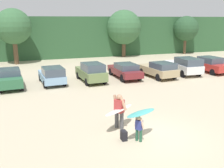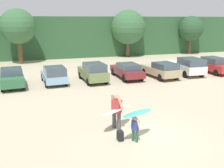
% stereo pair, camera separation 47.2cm
% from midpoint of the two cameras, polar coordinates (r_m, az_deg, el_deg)
% --- Properties ---
extents(ground_plane, '(120.00, 120.00, 0.00)m').
position_cam_midpoint_polar(ground_plane, '(12.38, 8.71, -11.44)').
color(ground_plane, '#C1B293').
extents(hillside_ridge, '(108.00, 12.00, 5.66)m').
position_cam_midpoint_polar(hillside_ridge, '(41.50, -11.87, 10.61)').
color(hillside_ridge, '#2D5633').
rests_on(hillside_ridge, ground_plane).
extents(tree_center_left, '(4.18, 4.18, 6.57)m').
position_cam_midpoint_polar(tree_center_left, '(32.84, -21.61, 11.83)').
color(tree_center_left, brown).
rests_on(tree_center_left, ground_plane).
extents(tree_far_left, '(4.82, 4.82, 6.60)m').
position_cam_midpoint_polar(tree_far_left, '(36.86, 2.32, 12.54)').
color(tree_far_left, brown).
rests_on(tree_far_left, ground_plane).
extents(tree_far_right, '(3.76, 3.76, 5.79)m').
position_cam_midpoint_polar(tree_far_right, '(41.54, 15.90, 11.84)').
color(tree_far_right, brown).
rests_on(tree_far_right, ground_plane).
extents(parked_car_forest_green, '(2.06, 4.25, 1.53)m').
position_cam_midpoint_polar(parked_car_forest_green, '(21.95, -22.51, 1.28)').
color(parked_car_forest_green, '#2D6642').
rests_on(parked_car_forest_green, ground_plane).
extents(parked_car_sky_blue, '(1.99, 4.02, 1.53)m').
position_cam_midpoint_polar(parked_car_sky_blue, '(21.94, -13.85, 1.95)').
color(parked_car_sky_blue, '#84ADD1').
rests_on(parked_car_sky_blue, ground_plane).
extents(parked_car_olive_green, '(1.96, 4.18, 1.69)m').
position_cam_midpoint_polar(parked_car_olive_green, '(22.24, -5.25, 2.69)').
color(parked_car_olive_green, '#6B7F4C').
rests_on(parked_car_olive_green, ground_plane).
extents(parked_car_maroon, '(1.88, 4.60, 1.40)m').
position_cam_midpoint_polar(parked_car_maroon, '(23.61, 2.35, 3.12)').
color(parked_car_maroon, maroon).
rests_on(parked_car_maroon, ground_plane).
extents(parked_car_tan, '(2.26, 4.37, 1.50)m').
position_cam_midpoint_polar(parked_car_tan, '(24.16, 9.91, 3.27)').
color(parked_car_tan, tan).
rests_on(parked_car_tan, ground_plane).
extents(parked_car_white, '(2.06, 4.49, 1.73)m').
position_cam_midpoint_polar(parked_car_white, '(26.06, 15.37, 4.03)').
color(parked_car_white, white).
rests_on(parked_car_white, ground_plane).
extents(parked_car_red, '(2.16, 4.67, 1.59)m').
position_cam_midpoint_polar(parked_car_red, '(28.04, 20.36, 4.16)').
color(parked_car_red, '#B72D28').
rests_on(parked_car_red, ground_plane).
extents(person_adult, '(0.57, 0.77, 1.78)m').
position_cam_midpoint_polar(person_adult, '(12.69, 0.56, -5.68)').
color(person_adult, '#4C4C51').
rests_on(person_adult, ground_plane).
extents(person_child, '(0.36, 0.48, 1.18)m').
position_cam_midpoint_polar(person_child, '(11.55, 4.88, -9.65)').
color(person_child, '#26593F').
rests_on(person_child, ground_plane).
extents(surfboard_white, '(2.08, 1.69, 0.19)m').
position_cam_midpoint_polar(surfboard_white, '(12.56, 0.50, -5.81)').
color(surfboard_white, white).
extents(surfboard_teal, '(1.77, 1.10, 0.08)m').
position_cam_midpoint_polar(surfboard_teal, '(11.42, 5.36, -6.46)').
color(surfboard_teal, teal).
extents(backpack_dropped, '(0.24, 0.34, 0.45)m').
position_cam_midpoint_polar(backpack_dropped, '(11.78, 1.49, -11.44)').
color(backpack_dropped, black).
rests_on(backpack_dropped, ground_plane).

